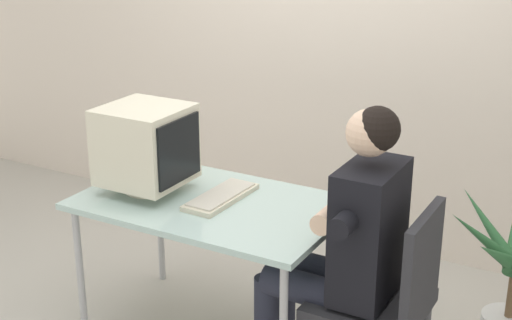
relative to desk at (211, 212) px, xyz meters
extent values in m
cube|color=beige|center=(0.30, 1.40, 0.83)|extent=(8.00, 0.10, 3.00)
cylinder|color=#B7B7BC|center=(-0.56, -0.33, -0.32)|extent=(0.04, 0.04, 0.70)
cylinder|color=#B7B7BC|center=(-0.56, 0.33, -0.32)|extent=(0.04, 0.04, 0.70)
cylinder|color=#B7B7BC|center=(0.56, 0.33, -0.32)|extent=(0.04, 0.04, 0.70)
cube|color=silver|center=(0.00, 0.00, 0.04)|extent=(1.24, 0.78, 0.03)
cylinder|color=beige|center=(-0.34, -0.04, 0.07)|extent=(0.22, 0.22, 0.02)
cylinder|color=beige|center=(-0.34, -0.04, 0.09)|extent=(0.06, 0.06, 0.03)
cube|color=beige|center=(-0.34, -0.04, 0.30)|extent=(0.38, 0.38, 0.37)
cube|color=black|center=(-0.14, -0.04, 0.30)|extent=(0.01, 0.33, 0.31)
cube|color=beige|center=(0.03, 0.04, 0.07)|extent=(0.18, 0.44, 0.02)
cube|color=beige|center=(0.03, 0.04, 0.08)|extent=(0.15, 0.39, 0.01)
cylinder|color=#4C4C51|center=(0.63, 0.16, -0.47)|extent=(0.03, 0.03, 0.40)
cube|color=#2D2D33|center=(0.83, -0.05, -0.24)|extent=(0.47, 0.47, 0.06)
cube|color=#2D2D33|center=(1.05, -0.05, 0.01)|extent=(0.04, 0.42, 0.44)
cube|color=black|center=(0.81, -0.05, 0.10)|extent=(0.22, 0.39, 0.58)
sphere|color=beige|center=(0.79, -0.05, 0.53)|extent=(0.20, 0.20, 0.20)
sphere|color=black|center=(0.82, -0.05, 0.55)|extent=(0.19, 0.19, 0.19)
cylinder|color=#262838|center=(0.59, -0.14, -0.19)|extent=(0.44, 0.14, 0.14)
cylinder|color=#262838|center=(0.59, 0.04, -0.19)|extent=(0.44, 0.14, 0.14)
cylinder|color=#262838|center=(0.37, 0.04, -0.43)|extent=(0.11, 0.11, 0.48)
cylinder|color=black|center=(0.79, -0.27, 0.22)|extent=(0.09, 0.14, 0.09)
cylinder|color=black|center=(0.79, 0.18, 0.22)|extent=(0.09, 0.14, 0.09)
cylinder|color=beige|center=(0.67, -0.05, 0.17)|extent=(0.09, 0.39, 0.09)
cylinder|color=brown|center=(1.33, 0.46, -0.28)|extent=(0.04, 0.04, 0.27)
cone|color=#30663A|center=(1.20, 0.52, -0.04)|extent=(0.40, 0.24, 0.37)
cone|color=#30663A|center=(1.21, 0.38, -0.03)|extent=(0.36, 0.29, 0.38)
cone|color=#30663A|center=(1.28, 0.31, -0.06)|extent=(0.19, 0.43, 0.33)
camera|label=1|loc=(1.76, -2.69, 1.41)|focal=51.38mm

